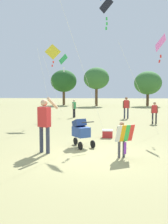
{
  "coord_description": "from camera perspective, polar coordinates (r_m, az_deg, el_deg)",
  "views": [
    {
      "loc": [
        0.33,
        -8.05,
        2.06
      ],
      "look_at": [
        -0.35,
        0.97,
        1.3
      ],
      "focal_mm": 41.09,
      "sensor_mm": 36.0,
      "label": 1
    }
  ],
  "objects": [
    {
      "name": "kite_adult_black",
      "position": [
        12.44,
        4.65,
        21.72
      ],
      "size": [
        2.11,
        4.05,
        6.37
      ],
      "color": "black",
      "rests_on": "ground"
    },
    {
      "name": "person_sitting_far",
      "position": [
        18.99,
        9.38,
        1.35
      ],
      "size": [
        0.51,
        0.24,
        1.59
      ],
      "color": "#33384C",
      "rests_on": "ground"
    },
    {
      "name": "kite_blue_high",
      "position": [
        19.34,
        -4.72,
        11.33
      ],
      "size": [
        1.1,
        3.92,
        4.83
      ],
      "color": "green",
      "rests_on": "ground"
    },
    {
      "name": "kite_green_novelty",
      "position": [
        12.73,
        16.5,
        14.13
      ],
      "size": [
        2.32,
        2.41,
        4.75
      ],
      "color": "pink",
      "rests_on": "ground"
    },
    {
      "name": "cooler_box",
      "position": [
        11.3,
        5.22,
        -4.82
      ],
      "size": [
        0.45,
        0.33,
        0.35
      ],
      "color": "red",
      "rests_on": "ground"
    },
    {
      "name": "stroller",
      "position": [
        9.38,
        -0.71,
        -4.11
      ],
      "size": [
        0.9,
        1.05,
        1.03
      ],
      "color": "black",
      "rests_on": "ground"
    },
    {
      "name": "kite_orange_delta",
      "position": [
        16.43,
        -7.04,
        12.77
      ],
      "size": [
        1.08,
        3.23,
        4.98
      ],
      "color": "yellow",
      "rests_on": "ground"
    },
    {
      "name": "person_red_shirt",
      "position": [
        19.47,
        -2.22,
        1.12
      ],
      "size": [
        0.28,
        0.42,
        1.38
      ],
      "color": "#232328",
      "rests_on": "ground"
    },
    {
      "name": "child_with_butterfly_kite",
      "position": [
        7.93,
        8.49,
        -5.33
      ],
      "size": [
        0.61,
        0.5,
        1.11
      ],
      "color": "#4C4C51",
      "rests_on": "ground"
    },
    {
      "name": "ground_plane",
      "position": [
        8.32,
        1.9,
        -9.54
      ],
      "size": [
        120.0,
        120.0,
        0.0
      ],
      "primitive_type": "plane",
      "color": "#938E5B"
    },
    {
      "name": "person_couple_left",
      "position": [
        16.49,
        15.42,
        0.24
      ],
      "size": [
        0.42,
        0.25,
        1.35
      ],
      "color": "#232328",
      "rests_on": "ground"
    },
    {
      "name": "treeline_distant",
      "position": [
        35.7,
        6.45,
        7.16
      ],
      "size": [
        39.75,
        6.01,
        5.73
      ],
      "color": "brown",
      "rests_on": "ground"
    },
    {
      "name": "person_adult_flyer",
      "position": [
        8.51,
        -8.79,
        -1.95
      ],
      "size": [
        0.7,
        0.52,
        1.85
      ],
      "color": "#33384C",
      "rests_on": "ground"
    }
  ]
}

